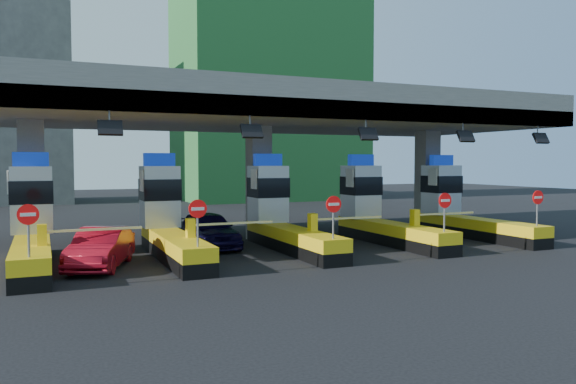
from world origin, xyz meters
name	(u,v)px	position (x,y,z in m)	size (l,w,h in m)	color
ground	(283,248)	(0.00, 0.00, 0.00)	(120.00, 120.00, 0.00)	black
toll_canopy	(260,113)	(0.00, 2.87, 6.13)	(28.00, 12.09, 7.00)	slate
toll_lane_far_left	(32,226)	(-10.00, 0.28, 1.40)	(4.43, 8.00, 4.16)	black
toll_lane_left	(167,221)	(-5.00, 0.28, 1.40)	(4.43, 8.00, 4.16)	black
toll_lane_center	(281,216)	(0.00, 0.28, 1.40)	(4.43, 8.00, 4.16)	black
toll_lane_right	(377,212)	(5.00, 0.28, 1.40)	(4.43, 8.00, 4.16)	black
toll_lane_far_right	(460,208)	(10.00, 0.28, 1.40)	(4.43, 8.00, 4.16)	black
bg_building_scaffold	(268,63)	(12.00, 32.00, 14.00)	(18.00, 12.00, 28.00)	#1E5926
van	(208,230)	(-2.98, 1.42, 0.81)	(1.90, 4.73, 1.61)	black
red_car	(101,248)	(-7.75, -1.66, 0.72)	(1.52, 4.35, 1.43)	maroon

